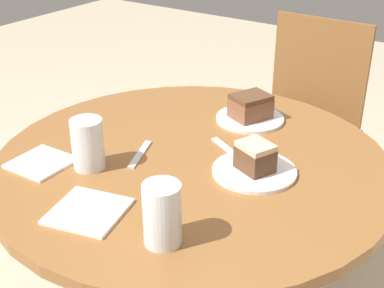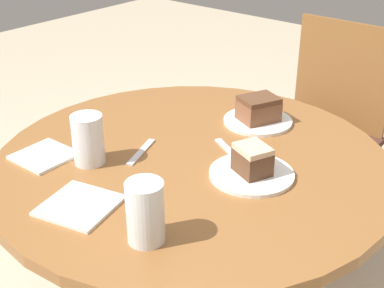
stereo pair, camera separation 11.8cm
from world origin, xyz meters
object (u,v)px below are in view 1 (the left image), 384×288
chair (302,124)px  plate_near (254,171)px  plate_far (250,119)px  cake_slice_far (251,106)px  glass_water (162,217)px  cake_slice_near (255,157)px  glass_lemonade (88,147)px

chair → plate_near: chair is taller
plate_far → cake_slice_far: 0.04m
cake_slice_far → glass_water: bearing=-77.3°
cake_slice_near → cake_slice_far: size_ratio=0.78×
plate_near → cake_slice_far: cake_slice_far is taller
chair → glass_water: 1.33m
chair → glass_lemonade: 1.18m
glass_lemonade → cake_slice_near: bearing=30.2°
cake_slice_near → glass_lemonade: glass_lemonade is taller
plate_far → glass_water: (0.14, -0.62, 0.05)m
cake_slice_far → plate_near: bearing=-59.3°
plate_near → glass_water: glass_water is taller
cake_slice_near → cake_slice_far: (-0.16, 0.27, -0.00)m
plate_near → cake_slice_far: bearing=120.7°
chair → plate_far: bearing=-81.8°
cake_slice_near → cake_slice_far: same height
glass_water → cake_slice_near: bearing=86.5°
plate_far → cake_slice_far: bearing=180.0°
plate_near → cake_slice_near: size_ratio=2.00×
plate_near → plate_far: 0.32m
plate_near → plate_far: (-0.16, 0.27, 0.00)m
glass_lemonade → cake_slice_far: bearing=67.6°
glass_lemonade → glass_water: bearing=-22.6°
cake_slice_near → glass_lemonade: size_ratio=0.80×
cake_slice_near → plate_near: bearing=90.0°
glass_lemonade → glass_water: size_ratio=0.98×
cake_slice_far → glass_lemonade: size_ratio=1.04×
glass_lemonade → plate_far: bearing=67.6°
glass_lemonade → chair: bearing=84.3°
chair → plate_near: 0.99m
glass_lemonade → glass_water: 0.37m
plate_far → glass_lemonade: 0.52m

